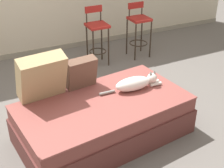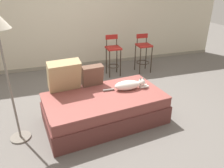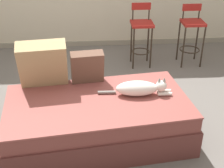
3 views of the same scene
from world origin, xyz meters
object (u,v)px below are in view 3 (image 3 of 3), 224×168
throw_pillow_middle (87,67)px  cat (140,88)px  couch (98,119)px  throw_pillow_corner (43,64)px  bar_stool_near_window (141,31)px  bar_stool_by_doorway (192,30)px

throw_pillow_middle → cat: 0.61m
couch → cat: cat is taller
throw_pillow_corner → throw_pillow_middle: (0.45, 0.05, -0.08)m
couch → throw_pillow_middle: (-0.09, 0.39, 0.41)m
throw_pillow_middle → bar_stool_near_window: (0.80, 1.38, -0.10)m
bar_stool_by_doorway → throw_pillow_corner: bearing=-144.5°
couch → throw_pillow_middle: size_ratio=5.31×
throw_pillow_corner → bar_stool_near_window: 1.91m
throw_pillow_corner → cat: bearing=-15.0°
couch → cat: 0.53m
couch → bar_stool_near_window: bearing=68.1°
bar_stool_by_doorway → bar_stool_near_window: bearing=179.9°
throw_pillow_corner → bar_stool_by_doorway: 2.47m
bar_stool_near_window → bar_stool_by_doorway: (0.76, -0.00, -0.02)m
cat → bar_stool_by_doorway: bearing=58.4°
cat → bar_stool_by_doorway: size_ratio=0.83×
throw_pillow_corner → cat: 1.02m
bar_stool_near_window → bar_stool_by_doorway: size_ratio=1.03×
throw_pillow_middle → bar_stool_by_doorway: bearing=41.5°
throw_pillow_corner → couch: bearing=-31.5°
throw_pillow_corner → throw_pillow_middle: bearing=6.8°
throw_pillow_middle → bar_stool_near_window: size_ratio=0.39×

